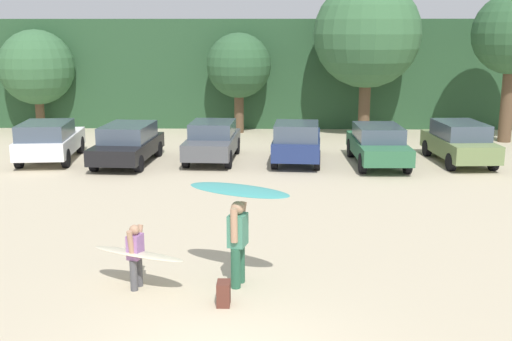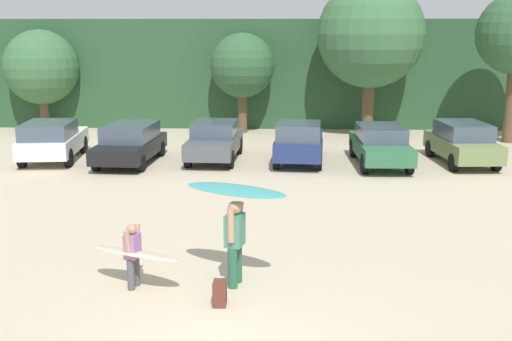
{
  "view_description": "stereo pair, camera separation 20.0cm",
  "coord_description": "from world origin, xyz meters",
  "px_view_note": "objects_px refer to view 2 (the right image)",
  "views": [
    {
      "loc": [
        0.74,
        -8.52,
        4.93
      ],
      "look_at": [
        0.35,
        7.76,
        1.22
      ],
      "focal_mm": 43.57,
      "sensor_mm": 36.0,
      "label": 1
    },
    {
      "loc": [
        0.94,
        -8.52,
        4.93
      ],
      "look_at": [
        0.35,
        7.76,
        1.22
      ],
      "focal_mm": 43.57,
      "sensor_mm": 36.0,
      "label": 2
    }
  ],
  "objects_px": {
    "parked_car_black": "(130,143)",
    "surfboard_cream": "(135,253)",
    "parked_car_navy": "(299,141)",
    "parked_car_dark_gray": "(215,140)",
    "backpack_dropped": "(220,293)",
    "parked_car_olive_green": "(462,142)",
    "parked_car_white": "(52,140)",
    "person_child": "(133,252)",
    "surfboard_teal": "(236,190)",
    "person_adult": "(235,238)",
    "parked_car_forest_green": "(380,144)"
  },
  "relations": [
    {
      "from": "parked_car_forest_green",
      "to": "surfboard_teal",
      "type": "height_order",
      "value": "surfboard_teal"
    },
    {
      "from": "person_child",
      "to": "parked_car_olive_green",
      "type": "bearing_deg",
      "value": -114.89
    },
    {
      "from": "surfboard_teal",
      "to": "backpack_dropped",
      "type": "distance_m",
      "value": 1.98
    },
    {
      "from": "parked_car_white",
      "to": "person_adult",
      "type": "distance_m",
      "value": 13.98
    },
    {
      "from": "parked_car_black",
      "to": "surfboard_teal",
      "type": "relative_size",
      "value": 1.98
    },
    {
      "from": "surfboard_cream",
      "to": "parked_car_olive_green",
      "type": "bearing_deg",
      "value": -105.5
    },
    {
      "from": "person_child",
      "to": "surfboard_teal",
      "type": "height_order",
      "value": "surfboard_teal"
    },
    {
      "from": "person_child",
      "to": "surfboard_cream",
      "type": "height_order",
      "value": "person_child"
    },
    {
      "from": "parked_car_black",
      "to": "surfboard_cream",
      "type": "bearing_deg",
      "value": -162.56
    },
    {
      "from": "parked_car_navy",
      "to": "parked_car_black",
      "type": "bearing_deg",
      "value": 96.03
    },
    {
      "from": "person_adult",
      "to": "person_child",
      "type": "height_order",
      "value": "person_adult"
    },
    {
      "from": "parked_car_black",
      "to": "parked_car_dark_gray",
      "type": "distance_m",
      "value": 3.19
    },
    {
      "from": "parked_car_navy",
      "to": "parked_car_forest_green",
      "type": "xyz_separation_m",
      "value": [
        2.99,
        -0.24,
        -0.04
      ]
    },
    {
      "from": "parked_car_navy",
      "to": "surfboard_teal",
      "type": "distance_m",
      "value": 11.62
    },
    {
      "from": "parked_car_dark_gray",
      "to": "person_child",
      "type": "bearing_deg",
      "value": -178.67
    },
    {
      "from": "parked_car_black",
      "to": "person_child",
      "type": "bearing_deg",
      "value": -162.81
    },
    {
      "from": "parked_car_black",
      "to": "parked_car_olive_green",
      "type": "relative_size",
      "value": 1.04
    },
    {
      "from": "surfboard_cream",
      "to": "parked_car_white",
      "type": "bearing_deg",
      "value": -40.15
    },
    {
      "from": "parked_car_black",
      "to": "parked_car_navy",
      "type": "bearing_deg",
      "value": -84.48
    },
    {
      "from": "parked_car_olive_green",
      "to": "surfboard_cream",
      "type": "bearing_deg",
      "value": 136.98
    },
    {
      "from": "surfboard_teal",
      "to": "parked_car_dark_gray",
      "type": "bearing_deg",
      "value": -56.7
    },
    {
      "from": "parked_car_dark_gray",
      "to": "surfboard_cream",
      "type": "xyz_separation_m",
      "value": [
        -0.31,
        -12.17,
        -0.06
      ]
    },
    {
      "from": "parked_car_black",
      "to": "backpack_dropped",
      "type": "relative_size",
      "value": 9.7
    },
    {
      "from": "parked_car_dark_gray",
      "to": "parked_car_olive_green",
      "type": "xyz_separation_m",
      "value": [
        9.33,
        -0.23,
        0.03
      ]
    },
    {
      "from": "parked_car_white",
      "to": "surfboard_cream",
      "type": "height_order",
      "value": "parked_car_white"
    },
    {
      "from": "person_child",
      "to": "parked_car_forest_green",
      "type": "bearing_deg",
      "value": -105.5
    },
    {
      "from": "parked_car_navy",
      "to": "parked_car_dark_gray",
      "type": "bearing_deg",
      "value": 87.21
    },
    {
      "from": "parked_car_olive_green",
      "to": "surfboard_teal",
      "type": "height_order",
      "value": "surfboard_teal"
    },
    {
      "from": "parked_car_navy",
      "to": "parked_car_olive_green",
      "type": "distance_m",
      "value": 6.11
    },
    {
      "from": "surfboard_teal",
      "to": "person_adult",
      "type": "bearing_deg",
      "value": 104.42
    },
    {
      "from": "parked_car_dark_gray",
      "to": "backpack_dropped",
      "type": "bearing_deg",
      "value": -170.8
    },
    {
      "from": "parked_car_olive_green",
      "to": "surfboard_cream",
      "type": "distance_m",
      "value": 15.35
    },
    {
      "from": "person_child",
      "to": "surfboard_teal",
      "type": "distance_m",
      "value": 2.33
    },
    {
      "from": "parked_car_black",
      "to": "person_child",
      "type": "distance_m",
      "value": 11.87
    },
    {
      "from": "parked_car_dark_gray",
      "to": "backpack_dropped",
      "type": "height_order",
      "value": "parked_car_dark_gray"
    },
    {
      "from": "parked_car_black",
      "to": "person_child",
      "type": "relative_size",
      "value": 3.38
    },
    {
      "from": "parked_car_dark_gray",
      "to": "person_adult",
      "type": "distance_m",
      "value": 12.05
    },
    {
      "from": "parked_car_black",
      "to": "person_adult",
      "type": "relative_size",
      "value": 2.55
    },
    {
      "from": "surfboard_teal",
      "to": "surfboard_cream",
      "type": "xyz_separation_m",
      "value": [
        -1.92,
        -0.32,
        -1.19
      ]
    },
    {
      "from": "parked_car_navy",
      "to": "backpack_dropped",
      "type": "bearing_deg",
      "value": 175.84
    },
    {
      "from": "person_child",
      "to": "person_adult",
      "type": "bearing_deg",
      "value": -159.83
    },
    {
      "from": "surfboard_cream",
      "to": "person_child",
      "type": "bearing_deg",
      "value": -1.32
    },
    {
      "from": "parked_car_white",
      "to": "parked_car_olive_green",
      "type": "xyz_separation_m",
      "value": [
        15.52,
        0.11,
        -0.02
      ]
    },
    {
      "from": "backpack_dropped",
      "to": "person_child",
      "type": "bearing_deg",
      "value": 157.64
    },
    {
      "from": "parked_car_white",
      "to": "backpack_dropped",
      "type": "bearing_deg",
      "value": -154.77
    },
    {
      "from": "parked_car_white",
      "to": "surfboard_teal",
      "type": "bearing_deg",
      "value": -151.8
    },
    {
      "from": "parked_car_white",
      "to": "surfboard_cream",
      "type": "distance_m",
      "value": 13.22
    },
    {
      "from": "parked_car_black",
      "to": "surfboard_teal",
      "type": "bearing_deg",
      "value": -153.41
    },
    {
      "from": "parked_car_black",
      "to": "parked_car_navy",
      "type": "height_order",
      "value": "parked_car_navy"
    },
    {
      "from": "parked_car_dark_gray",
      "to": "parked_car_forest_green",
      "type": "distance_m",
      "value": 6.24
    }
  ]
}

